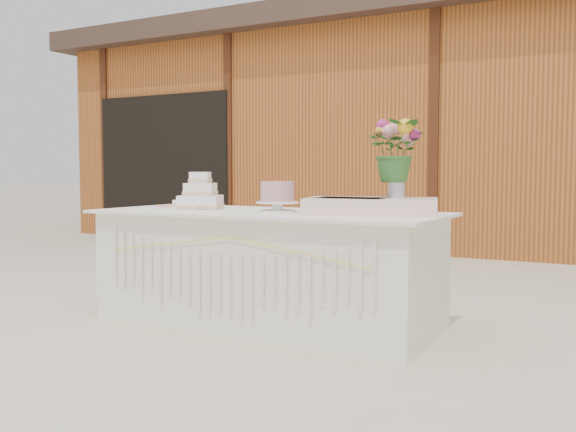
% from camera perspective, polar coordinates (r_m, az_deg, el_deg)
% --- Properties ---
extents(ground, '(80.00, 80.00, 0.00)m').
position_cam_1_polar(ground, '(4.46, -1.88, -9.51)').
color(ground, beige).
rests_on(ground, ground).
extents(barn, '(12.60, 4.60, 3.30)m').
position_cam_1_polar(barn, '(10.00, 15.97, 7.49)').
color(barn, '#A55522').
rests_on(barn, ground).
extents(cake_table, '(2.40, 1.00, 0.77)m').
position_cam_1_polar(cake_table, '(4.38, -1.92, -4.59)').
color(cake_table, white).
rests_on(cake_table, ground).
extents(wedding_cake, '(0.39, 0.39, 0.27)m').
position_cam_1_polar(wedding_cake, '(4.67, -7.79, 1.74)').
color(wedding_cake, white).
rests_on(wedding_cake, cake_table).
extents(pink_cake_stand, '(0.28, 0.28, 0.21)m').
position_cam_1_polar(pink_cake_stand, '(4.23, -0.93, 1.87)').
color(pink_cake_stand, white).
rests_on(pink_cake_stand, cake_table).
extents(satin_runner, '(0.91, 0.68, 0.10)m').
position_cam_1_polar(satin_runner, '(4.09, 7.40, 0.88)').
color(satin_runner, beige).
rests_on(satin_runner, cake_table).
extents(flower_vase, '(0.11, 0.11, 0.15)m').
position_cam_1_polar(flower_vase, '(4.09, 9.61, 2.63)').
color(flower_vase, silver).
rests_on(flower_vase, satin_runner).
extents(bouquet, '(0.40, 0.37, 0.39)m').
position_cam_1_polar(bouquet, '(4.10, 9.66, 6.38)').
color(bouquet, '#2E5F26').
rests_on(bouquet, flower_vase).
extents(loose_flowers, '(0.17, 0.37, 0.02)m').
position_cam_1_polar(loose_flowers, '(5.03, -11.40, 0.94)').
color(loose_flowers, pink).
rests_on(loose_flowers, cake_table).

